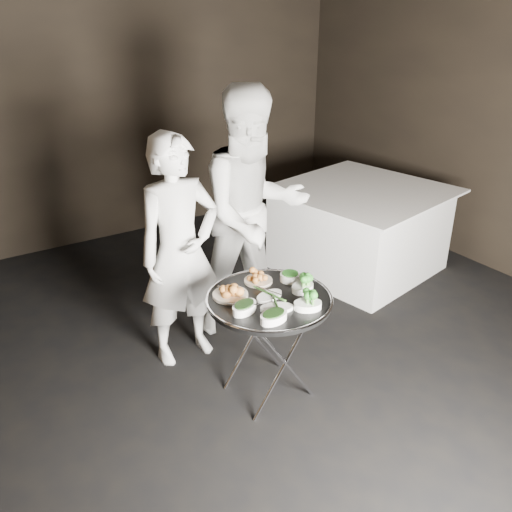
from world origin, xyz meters
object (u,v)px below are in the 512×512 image
serving_tray (269,299)px  dining_table (359,229)px  waiter_right (254,213)px  waiter_left (180,252)px  tray_stand (269,342)px

serving_tray → dining_table: size_ratio=0.56×
serving_tray → dining_table: bearing=31.3°
waiter_right → dining_table: waiter_right is taller
dining_table → serving_tray: bearing=-148.7°
waiter_left → waiter_right: waiter_right is taller
serving_tray → waiter_left: 0.76m
serving_tray → dining_table: 2.12m
tray_stand → waiter_left: waiter_left is taller
tray_stand → dining_table: bearing=31.3°
tray_stand → dining_table: 2.09m
waiter_left → dining_table: size_ratio=1.17×
serving_tray → waiter_left: bearing=110.2°
serving_tray → dining_table: (1.79, 1.09, -0.31)m
serving_tray → waiter_right: (0.40, 0.80, 0.23)m
tray_stand → waiter_left: size_ratio=0.43×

